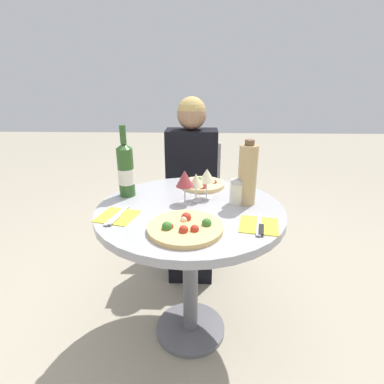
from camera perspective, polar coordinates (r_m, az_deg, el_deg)
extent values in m
plane|color=#9E937F|center=(1.78, -0.29, -24.71)|extent=(12.00, 12.00, 0.00)
cylinder|color=slate|center=(1.77, -0.29, -24.44)|extent=(0.37, 0.37, 0.02)
cylinder|color=slate|center=(1.54, -0.32, -15.47)|extent=(0.08, 0.08, 0.67)
cylinder|color=#9E9EA3|center=(1.36, -0.35, -3.58)|extent=(0.85, 0.85, 0.04)
cylinder|color=#ADADB2|center=(2.31, -0.05, -12.28)|extent=(0.36, 0.36, 0.01)
cylinder|color=#ADADB2|center=(2.20, -0.05, -7.96)|extent=(0.06, 0.06, 0.41)
cube|color=#ADADB2|center=(2.10, -0.06, -2.73)|extent=(0.40, 0.40, 0.03)
cube|color=#ADADB2|center=(2.21, 0.11, 4.32)|extent=(0.40, 0.02, 0.39)
cube|color=black|center=(2.06, -0.20, -9.65)|extent=(0.28, 0.30, 0.44)
cube|color=black|center=(2.01, -0.06, 4.46)|extent=(0.33, 0.18, 0.52)
sphere|color=#997051|center=(1.94, -0.06, 14.50)|extent=(0.19, 0.19, 0.19)
sphere|color=tan|center=(1.93, -0.06, 15.18)|extent=(0.18, 0.18, 0.18)
cylinder|color=#DBB26B|center=(1.16, -1.30, -6.83)|extent=(0.29, 0.29, 0.02)
sphere|color=beige|center=(1.19, -1.48, -5.26)|extent=(0.03, 0.03, 0.03)
sphere|color=#B22D1E|center=(1.11, -1.62, -7.20)|extent=(0.04, 0.04, 0.04)
sphere|color=#336B28|center=(1.15, 2.82, -5.93)|extent=(0.04, 0.04, 0.04)
sphere|color=#B22D1E|center=(1.20, -1.11, -4.86)|extent=(0.04, 0.04, 0.04)
sphere|color=#B22D1E|center=(1.11, 0.51, -7.07)|extent=(0.03, 0.03, 0.03)
sphere|color=#B22D1E|center=(1.14, -4.20, -6.56)|extent=(0.03, 0.03, 0.03)
sphere|color=#336B28|center=(1.13, -4.78, -6.58)|extent=(0.04, 0.04, 0.04)
cylinder|color=#E5C17F|center=(1.61, 2.07, 1.45)|extent=(0.23, 0.23, 0.02)
sphere|color=#336B28|center=(1.57, 2.27, 1.45)|extent=(0.03, 0.03, 0.03)
sphere|color=#B22D1E|center=(1.53, 2.05, 1.05)|extent=(0.04, 0.04, 0.04)
sphere|color=#B22D1E|center=(1.60, 4.33, 1.90)|extent=(0.02, 0.02, 0.02)
sphere|color=#336B28|center=(1.62, 1.42, 2.25)|extent=(0.04, 0.04, 0.04)
cylinder|color=#2D5623|center=(1.49, -12.46, 3.65)|extent=(0.08, 0.08, 0.24)
cone|color=#2D5623|center=(1.45, -12.87, 8.60)|extent=(0.08, 0.08, 0.03)
cylinder|color=#2D5623|center=(1.44, -13.04, 10.64)|extent=(0.03, 0.03, 0.09)
cylinder|color=silver|center=(1.49, -12.40, 2.96)|extent=(0.08, 0.08, 0.08)
cylinder|color=tan|center=(1.38, 10.52, 3.20)|extent=(0.08, 0.08, 0.27)
cylinder|color=brown|center=(1.34, 10.94, 9.26)|extent=(0.04, 0.04, 0.02)
cylinder|color=silver|center=(1.39, 8.48, -0.30)|extent=(0.06, 0.06, 0.10)
cylinder|color=#B2B2B7|center=(1.37, 8.62, 1.99)|extent=(0.06, 0.06, 0.02)
cylinder|color=silver|center=(1.43, 0.76, -1.52)|extent=(0.06, 0.06, 0.00)
cylinder|color=silver|center=(1.42, 0.77, -0.20)|extent=(0.01, 0.01, 0.07)
cone|color=beige|center=(1.39, 0.78, 2.27)|extent=(0.07, 0.07, 0.06)
cylinder|color=silver|center=(1.40, -1.36, -2.06)|extent=(0.06, 0.06, 0.00)
cylinder|color=silver|center=(1.38, -1.37, -0.46)|extent=(0.01, 0.01, 0.08)
cone|color=#9E383D|center=(1.36, -1.40, 2.61)|extent=(0.08, 0.08, 0.08)
cylinder|color=silver|center=(1.46, 2.78, -1.01)|extent=(0.06, 0.06, 0.00)
cylinder|color=silver|center=(1.45, 2.81, 0.52)|extent=(0.01, 0.01, 0.08)
cone|color=beige|center=(1.42, 2.86, 3.22)|extent=(0.08, 0.08, 0.06)
cube|color=yellow|center=(1.31, -14.06, -4.48)|extent=(0.18, 0.18, 0.00)
cube|color=silver|center=(1.30, -14.08, -4.31)|extent=(0.06, 0.19, 0.00)
cube|color=silver|center=(1.26, -14.65, -5.13)|extent=(0.04, 0.09, 0.00)
cube|color=yellow|center=(1.22, 12.62, -6.18)|extent=(0.18, 0.18, 0.00)
cube|color=silver|center=(1.22, 12.64, -5.99)|extent=(0.05, 0.19, 0.00)
cube|color=black|center=(1.18, 13.05, -6.94)|extent=(0.04, 0.09, 0.00)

